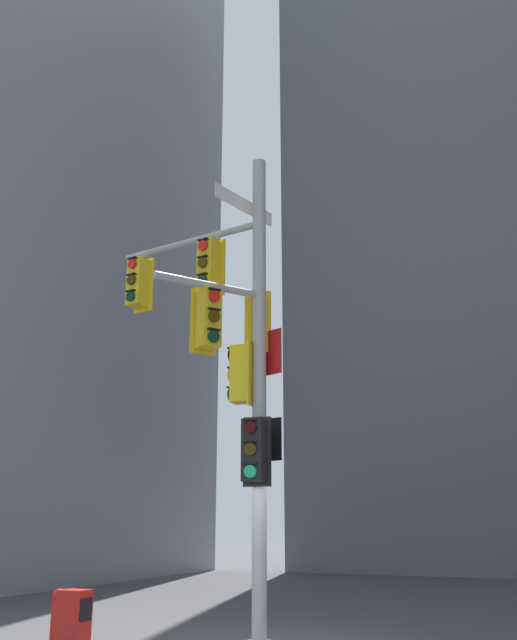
% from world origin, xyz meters
% --- Properties ---
extents(building_mid_block, '(16.77, 16.77, 29.71)m').
position_xyz_m(building_mid_block, '(2.02, 25.80, 14.86)').
color(building_mid_block, slate).
rests_on(building_mid_block, ground).
extents(signal_pole_assembly, '(3.60, 2.60, 8.49)m').
position_xyz_m(signal_pole_assembly, '(-0.55, -0.03, 4.88)').
color(signal_pole_assembly, '#9EA0A3').
rests_on(signal_pole_assembly, ground).
extents(fire_hydrant, '(0.33, 0.23, 0.87)m').
position_xyz_m(fire_hydrant, '(-3.31, -0.74, 0.45)').
color(fire_hydrant, red).
rests_on(fire_hydrant, ground).
extents(newspaper_box, '(0.45, 0.36, 0.92)m').
position_xyz_m(newspaper_box, '(-2.54, -1.33, 0.46)').
color(newspaper_box, red).
rests_on(newspaper_box, ground).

